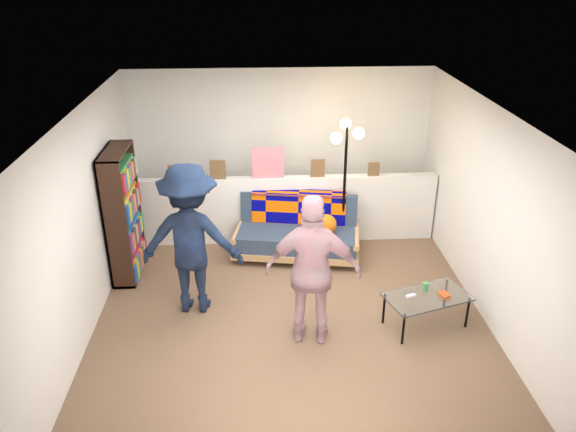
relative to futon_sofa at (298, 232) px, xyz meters
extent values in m
plane|color=brown|center=(-0.20, -1.36, -0.35)|extent=(5.00, 5.00, 0.00)
cube|color=silver|center=(-0.20, 1.14, 0.85)|extent=(4.50, 0.10, 2.40)
cube|color=silver|center=(-2.45, -1.36, 0.85)|extent=(0.10, 5.00, 2.40)
cube|color=silver|center=(2.05, -1.36, 0.85)|extent=(0.10, 5.00, 2.40)
cube|color=white|center=(-0.20, -1.36, 2.05)|extent=(4.50, 5.00, 0.10)
cube|color=silver|center=(-0.20, 0.44, 0.15)|extent=(4.45, 0.15, 1.00)
cube|color=brown|center=(-1.70, 0.42, 0.76)|extent=(0.18, 0.02, 0.22)
cube|color=brown|center=(-1.10, 0.42, 0.79)|extent=(0.22, 0.02, 0.28)
cube|color=silver|center=(-0.40, 0.42, 0.88)|extent=(0.45, 0.02, 0.45)
cube|color=brown|center=(0.30, 0.42, 0.78)|extent=(0.20, 0.02, 0.26)
cube|color=brown|center=(1.10, 0.42, 0.75)|extent=(0.16, 0.02, 0.20)
cube|color=tan|center=(-0.03, -0.06, -0.21)|extent=(1.84, 1.05, 0.09)
cube|color=#2D3D52|center=(-0.03, -0.10, -0.05)|extent=(1.73, 0.90, 0.22)
cube|color=#2D3D52|center=(0.02, 0.24, 0.22)|extent=(1.66, 0.48, 0.52)
cylinder|color=tan|center=(-0.84, 0.08, 0.02)|extent=(0.21, 0.78, 0.08)
cylinder|color=tan|center=(0.79, -0.19, 0.02)|extent=(0.21, 0.78, 0.08)
cube|color=#05077B|center=(0.01, 0.17, 0.22)|extent=(1.32, 0.31, 0.47)
cube|color=#05077B|center=(0.03, 0.28, 0.48)|extent=(1.34, 0.44, 0.03)
sphere|color=#D65B13|center=(0.37, -0.17, 0.19)|extent=(0.27, 0.27, 0.27)
cube|color=black|center=(-2.41, -0.36, 0.51)|extent=(0.02, 0.86, 1.71)
cube|color=black|center=(-2.28, -0.78, 0.51)|extent=(0.29, 0.02, 1.71)
cube|color=black|center=(-2.28, 0.05, 0.51)|extent=(0.29, 0.02, 1.71)
cube|color=black|center=(-2.28, -0.36, 1.35)|extent=(0.29, 0.86, 0.02)
cube|color=black|center=(-2.28, -0.36, -0.33)|extent=(0.29, 0.86, 0.04)
cube|color=black|center=(-2.28, -0.36, 0.11)|extent=(0.29, 0.82, 0.02)
cube|color=black|center=(-2.28, -0.36, 0.51)|extent=(0.29, 0.82, 0.02)
cube|color=black|center=(-2.28, -0.36, 0.91)|extent=(0.29, 0.82, 0.02)
cube|color=#C8283E|center=(-2.26, -0.36, -0.16)|extent=(0.21, 0.80, 0.29)
cube|color=#2462A0|center=(-2.26, -0.36, 0.26)|extent=(0.21, 0.80, 0.27)
cube|color=gold|center=(-2.26, -0.36, 0.66)|extent=(0.21, 0.80, 0.29)
cube|color=#2F8141|center=(-2.26, -0.36, 1.06)|extent=(0.21, 0.80, 0.27)
cylinder|color=black|center=(0.99, -2.08, -0.16)|extent=(0.04, 0.04, 0.37)
cylinder|color=black|center=(1.79, -1.82, -0.16)|extent=(0.04, 0.04, 0.37)
cylinder|color=black|center=(0.86, -1.69, -0.16)|extent=(0.04, 0.04, 0.37)
cylinder|color=black|center=(1.66, -1.43, -0.16)|extent=(0.04, 0.04, 0.37)
cube|color=silver|center=(1.32, -1.76, 0.04)|extent=(1.05, 0.78, 0.02)
cube|color=silver|center=(1.13, -1.77, 0.06)|extent=(0.12, 0.08, 0.03)
cube|color=#C24F22|center=(1.51, -1.77, 0.07)|extent=(0.13, 0.15, 0.04)
cylinder|color=green|center=(1.33, -1.63, 0.09)|extent=(0.08, 0.08, 0.09)
cylinder|color=black|center=(0.63, 0.07, -0.33)|extent=(0.30, 0.30, 0.03)
cylinder|color=black|center=(0.63, 0.07, 0.57)|extent=(0.04, 0.04, 1.83)
sphere|color=#FFC672|center=(0.50, 0.10, 1.32)|extent=(0.15, 0.15, 0.15)
sphere|color=#FFC672|center=(0.79, 0.07, 1.40)|extent=(0.15, 0.15, 0.15)
sphere|color=#FFC672|center=(0.63, 0.20, 1.48)|extent=(0.15, 0.15, 0.15)
imported|color=black|center=(-1.33, -1.23, 0.56)|extent=(1.23, 0.78, 1.82)
imported|color=pink|center=(0.01, -1.93, 0.51)|extent=(1.06, 0.58, 1.72)
camera|label=1|loc=(-0.55, -6.97, 3.54)|focal=35.00mm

